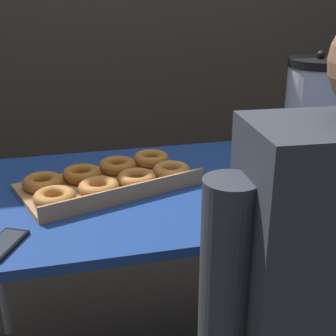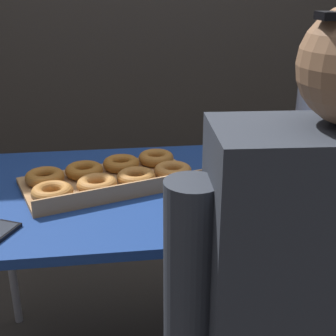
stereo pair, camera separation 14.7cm
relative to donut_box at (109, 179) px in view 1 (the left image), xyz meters
The scene contains 4 objects.
folding_table 0.27m from the donut_box, ahead, with size 1.45×0.76×0.74m.
donut_box is the anchor object (origin of this frame).
coffee_urn 0.78m from the donut_box, ahead, with size 0.22×0.25×0.39m.
cell_phone 0.42m from the donut_box, 134.50° to the right, with size 0.12×0.16×0.01m.
Camera 1 is at (-0.40, -1.33, 1.34)m, focal length 50.00 mm.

